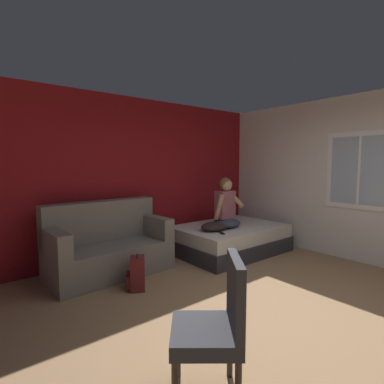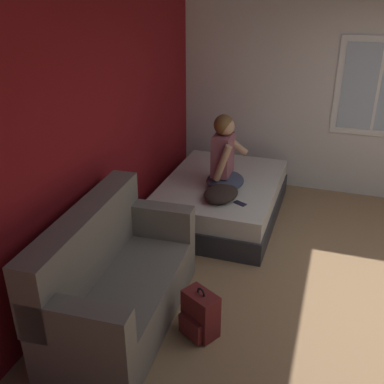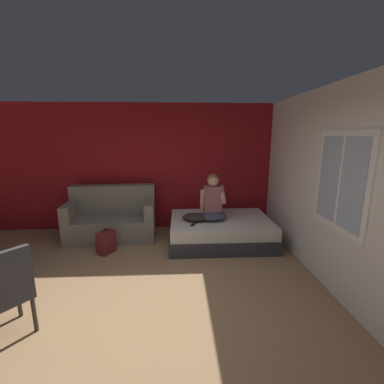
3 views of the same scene
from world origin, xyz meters
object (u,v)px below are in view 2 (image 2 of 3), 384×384
person_seated (224,159)px  throw_pillow (221,193)px  backpack (200,315)px  couch (114,282)px  cell_phone (240,203)px  bed (221,199)px

person_seated → throw_pillow: bearing=-169.7°
backpack → couch: bearing=94.2°
couch → person_seated: size_ratio=1.99×
person_seated → cell_phone: bearing=-142.8°
bed → person_seated: size_ratio=2.22×
backpack → person_seated: bearing=9.3°
bed → couch: bearing=170.4°
couch → cell_phone: 1.75m
throw_pillow → cell_phone: 0.24m
throw_pillow → person_seated: bearing=10.3°
bed → throw_pillow: throw_pillow is taller
bed → throw_pillow: (-0.49, -0.12, 0.31)m
couch → bed: bearing=-9.6°
backpack → cell_phone: bearing=1.0°
bed → person_seated: bearing=-158.6°
couch → backpack: bearing=-85.8°
throw_pillow → bed: bearing=14.1°
person_seated → backpack: person_seated is taller
person_seated → cell_phone: size_ratio=6.08×
cell_phone → bed: bearing=59.5°
couch → cell_phone: (1.60, -0.72, 0.09)m
throw_pillow → cell_phone: (-0.05, -0.23, -0.07)m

